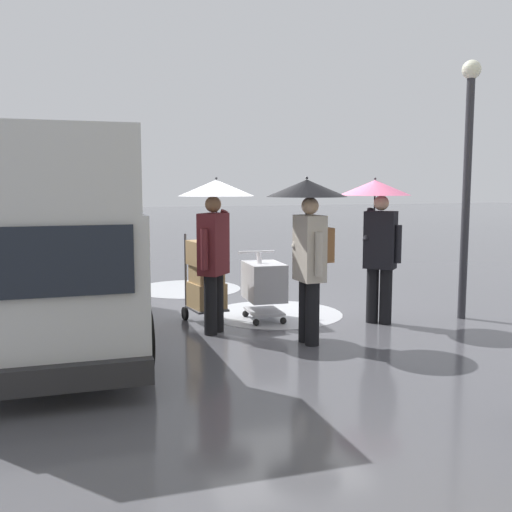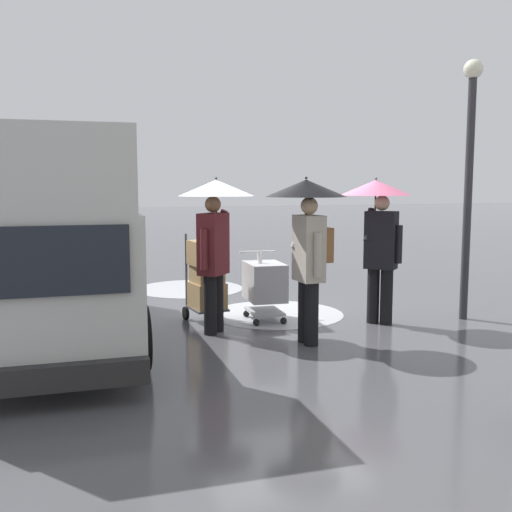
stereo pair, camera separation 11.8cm
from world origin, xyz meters
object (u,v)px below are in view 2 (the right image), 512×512
shopping_cart_vendor (264,283)px  pedestrian_white_side (215,218)px  pedestrian_pink_side (378,216)px  cargo_van_parked_right (46,254)px  hand_dolly_boxes (207,275)px  street_lamp (469,162)px  pedestrian_black_side (308,222)px

shopping_cart_vendor → pedestrian_white_side: 1.42m
pedestrian_pink_side → shopping_cart_vendor: bearing=-25.0°
cargo_van_parked_right → shopping_cart_vendor: 3.17m
hand_dolly_boxes → street_lamp: (-3.76, 1.07, 1.66)m
shopping_cart_vendor → cargo_van_parked_right: bearing=8.1°
shopping_cart_vendor → pedestrian_black_side: size_ratio=0.49×
pedestrian_pink_side → street_lamp: size_ratio=0.56×
hand_dolly_boxes → pedestrian_pink_side: (-2.35, 0.87, 0.88)m
shopping_cart_vendor → pedestrian_pink_side: 1.94m
street_lamp → pedestrian_black_side: bearing=9.6°
pedestrian_white_side → street_lamp: 3.90m
cargo_van_parked_right → hand_dolly_boxes: bearing=-164.8°
cargo_van_parked_right → pedestrian_white_side: 2.24m
street_lamp → pedestrian_pink_side: bearing=-7.9°
pedestrian_white_side → pedestrian_pink_side: bearing=173.8°
pedestrian_white_side → street_lamp: size_ratio=0.56×
hand_dolly_boxes → street_lamp: size_ratio=0.34×
hand_dolly_boxes → shopping_cart_vendor: bearing=168.6°
pedestrian_pink_side → pedestrian_black_side: size_ratio=1.00×
pedestrian_pink_side → street_lamp: 1.63m
hand_dolly_boxes → pedestrian_white_side: pedestrian_white_side is taller
shopping_cart_vendor → street_lamp: 3.54m
shopping_cart_vendor → hand_dolly_boxes: 0.88m
pedestrian_white_side → street_lamp: (-3.80, 0.46, 0.79)m
cargo_van_parked_right → pedestrian_black_side: 3.33m
cargo_van_parked_right → street_lamp: bearing=175.6°
shopping_cart_vendor → street_lamp: (-2.91, 0.90, 1.80)m
pedestrian_pink_side → street_lamp: street_lamp is taller
hand_dolly_boxes → pedestrian_black_side: bearing=121.2°
cargo_van_parked_right → shopping_cart_vendor: (-3.08, -0.44, -0.61)m
hand_dolly_boxes → street_lamp: 4.25m
pedestrian_white_side → hand_dolly_boxes: bearing=-93.3°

